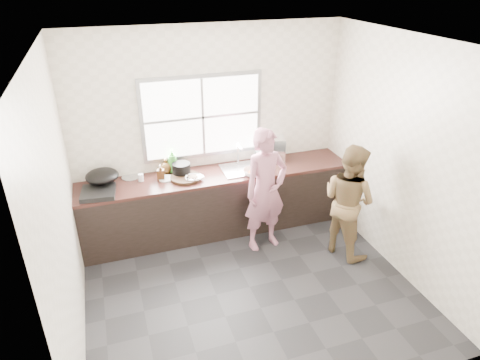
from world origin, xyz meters
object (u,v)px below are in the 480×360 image
object	(u,v)px
wok	(102,176)
pot_lid_left	(102,185)
bottle_green	(172,160)
dish_rack	(269,148)
cutting_board	(186,178)
pot_lid_right	(131,177)
person_side	(348,200)
woman	(265,194)
bowl_mince	(194,178)
glass_jar	(141,178)
bowl_crabs	(253,173)
bottle_brown_tall	(161,173)
plate_food	(167,179)
bottle_brown_short	(166,166)
bowl_held	(267,171)
burner	(98,193)
black_pot	(181,169)

from	to	relation	value
wok	pot_lid_left	size ratio (longest dim) A/B	1.43
bottle_green	dish_rack	world-z (taller)	bottle_green
cutting_board	pot_lid_right	xyz separation A→B (m)	(-0.66, 0.27, -0.01)
person_side	pot_lid_right	size ratio (longest dim) A/B	6.38
cutting_board	pot_lid_right	world-z (taller)	cutting_board
woman	bowl_mince	size ratio (longest dim) A/B	7.20
glass_jar	pot_lid_left	size ratio (longest dim) A/B	0.34
bottle_green	glass_jar	distance (m)	0.47
bottle_green	bowl_crabs	bearing A→B (deg)	-24.47
person_side	bottle_brown_tall	bearing A→B (deg)	44.42
bowl_mince	pot_lid_left	xyz separation A→B (m)	(-1.11, 0.21, -0.02)
glass_jar	pot_lid_left	distance (m)	0.48
woman	glass_jar	bearing A→B (deg)	145.86
cutting_board	bottle_brown_tall	bearing A→B (deg)	161.90
woman	pot_lid_left	world-z (taller)	woman
bowl_crabs	plate_food	distance (m)	1.12
woman	bowl_crabs	bearing A→B (deg)	86.11
woman	bowl_crabs	xyz separation A→B (m)	(-0.04, 0.34, 0.14)
dish_rack	pot_lid_right	size ratio (longest dim) A/B	1.85
bowl_crabs	pot_lid_right	distance (m)	1.58
bowl_mince	bottle_brown_short	xyz separation A→B (m)	(-0.29, 0.33, 0.07)
bottle_brown_tall	dish_rack	world-z (taller)	dish_rack
bowl_crabs	bottle_green	distance (m)	1.07
plate_food	bottle_brown_tall	distance (m)	0.11
bottle_brown_tall	pot_lid_left	distance (m)	0.73
plate_food	dish_rack	distance (m)	1.50
bowl_held	pot_lid_left	bearing A→B (deg)	171.31
pot_lid_left	bowl_mince	bearing A→B (deg)	-10.55
bowl_mince	dish_rack	xyz separation A→B (m)	(1.16, 0.33, 0.13)
burner	glass_jar	bearing A→B (deg)	21.37
bowl_crabs	burner	world-z (taller)	bowl_crabs
woman	dish_rack	size ratio (longest dim) A/B	3.55
bowl_held	pot_lid_right	size ratio (longest dim) A/B	0.92
bottle_green	wok	distance (m)	0.90
cutting_board	plate_food	distance (m)	0.24
woman	cutting_board	distance (m)	1.04
person_side	cutting_board	size ratio (longest dim) A/B	3.76
pot_lid_right	person_side	bearing A→B (deg)	-26.15
bowl_crabs	bowl_held	xyz separation A→B (m)	(0.19, 0.00, -0.00)
cutting_board	dish_rack	world-z (taller)	dish_rack
wok	dish_rack	size ratio (longest dim) A/B	0.95
bowl_mince	bottle_brown_tall	xyz separation A→B (m)	(-0.38, 0.16, 0.07)
bottle_green	dish_rack	size ratio (longest dim) A/B	0.77
bowl_mince	cutting_board	bearing A→B (deg)	144.25
plate_food	dish_rack	world-z (taller)	dish_rack
black_pot	dish_rack	bearing A→B (deg)	6.33
bowl_held	plate_food	distance (m)	1.30
pot_lid_left	glass_jar	bearing A→B (deg)	-2.24
bottle_brown_short	glass_jar	distance (m)	0.38
bowl_crabs	pot_lid_right	world-z (taller)	bowl_crabs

